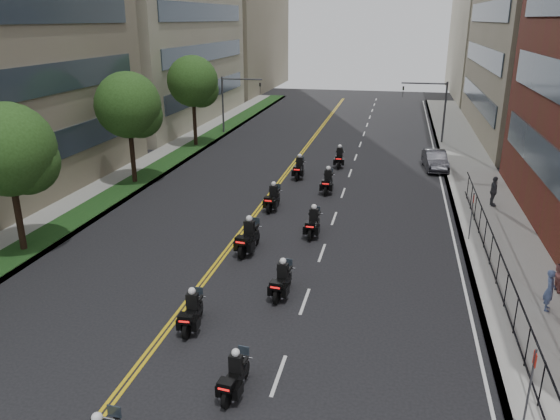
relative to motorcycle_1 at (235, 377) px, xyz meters
The scene contains 21 objects.
sidewalk_right 23.37m from the motorcycle_1, 64.89° to the left, with size 4.00×90.00×0.15m, color gray.
sidewalk_left 25.42m from the motorcycle_1, 123.65° to the left, with size 4.00×90.00×0.15m, color gray.
grass_strip 24.99m from the motorcycle_1, 122.12° to the left, with size 2.00×90.00×0.04m, color #173D16.
building_right_far 77.66m from the motorcycle_1, 75.33° to the left, with size 15.00×28.00×26.00m, color gray.
building_left_far 78.95m from the motorcycle_1, 107.99° to the left, with size 16.00×28.00×26.00m, color #797059.
iron_fence 12.09m from the motorcycle_1, 42.47° to the left, with size 0.05×28.00×1.50m.
street_trees 20.27m from the motorcycle_1, 131.65° to the left, with size 4.40×38.40×7.98m.
traffic_signal_right 39.00m from the motorcycle_1, 78.95° to the left, with size 4.09×0.20×5.60m.
traffic_signal_left 40.01m from the motorcycle_1, 106.94° to the left, with size 4.09×0.20×5.60m.
motorcycle_1 is the anchor object (origin of this frame).
motorcycle_2 4.18m from the motorcycle_1, 128.77° to the left, with size 0.54×2.20×1.62m.
motorcycle_3 6.44m from the motorcycle_1, 89.10° to the left, with size 0.62×2.25×1.66m.
motorcycle_4 10.72m from the motorcycle_1, 103.10° to the left, with size 0.73×2.55×1.89m.
motorcycle_5 13.29m from the motorcycle_1, 88.57° to the left, with size 0.54×2.33×1.72m.
motorcycle_6 17.13m from the motorcycle_1, 99.00° to the left, with size 0.61×2.34×1.73m.
motorcycle_7 21.02m from the motorcycle_1, 89.77° to the left, with size 0.56×2.41×1.78m.
motorcycle_8 24.16m from the motorcycle_1, 95.65° to the left, with size 0.55×2.39×1.76m.
motorcycle_9 27.78m from the motorcycle_1, 89.78° to the left, with size 0.56×2.37×1.75m.
parked_sedan 29.54m from the motorcycle_1, 75.66° to the left, with size 1.52×4.35×1.43m, color black.
pedestrian_a 12.79m from the motorcycle_1, 34.64° to the left, with size 0.61×0.40×1.68m, color #4E608F.
pedestrian_c 22.50m from the motorcycle_1, 62.83° to the left, with size 1.07×0.45×1.83m, color #3B3C43.
Camera 1 is at (6.38, -9.51, 10.90)m, focal length 35.00 mm.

